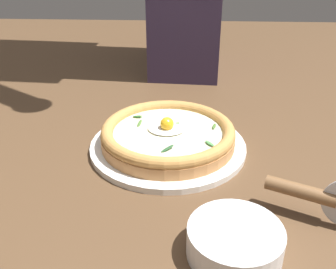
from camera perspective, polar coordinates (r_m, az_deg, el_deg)
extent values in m
cube|color=brown|center=(0.77, 3.02, -3.33)|extent=(2.40, 2.40, 0.03)
cylinder|color=white|center=(0.77, 0.00, -1.71)|extent=(0.31, 0.31, 0.01)
cylinder|color=tan|center=(0.76, 0.00, -0.58)|extent=(0.26, 0.26, 0.02)
torus|color=#C78D49|center=(0.75, 0.00, 0.56)|extent=(0.26, 0.26, 0.02)
cylinder|color=#EFEBC0|center=(0.75, 0.00, 0.29)|extent=(0.22, 0.22, 0.00)
ellipsoid|color=white|center=(0.76, -0.20, 0.95)|extent=(0.07, 0.06, 0.01)
sphere|color=yellow|center=(0.75, -0.15, 1.56)|extent=(0.03, 0.03, 0.03)
ellipsoid|color=#4F934E|center=(0.71, 6.19, -1.30)|extent=(0.02, 0.03, 0.00)
ellipsoid|color=#2C5A31|center=(0.69, -0.09, -2.09)|extent=(0.03, 0.03, 0.01)
ellipsoid|color=#2E641E|center=(0.78, 0.90, 1.58)|extent=(0.02, 0.01, 0.01)
ellipsoid|color=#4F7936|center=(0.78, -4.22, 1.70)|extent=(0.01, 0.03, 0.01)
ellipsoid|color=#2B6428|center=(0.81, -4.51, 2.71)|extent=(0.02, 0.01, 0.01)
ellipsoid|color=#436D2F|center=(0.77, 6.84, 1.23)|extent=(0.01, 0.02, 0.00)
cylinder|color=white|center=(0.54, 9.84, -15.36)|extent=(0.13, 0.13, 0.04)
cylinder|color=brown|center=(0.62, 18.97, -7.91)|extent=(0.10, 0.06, 0.02)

